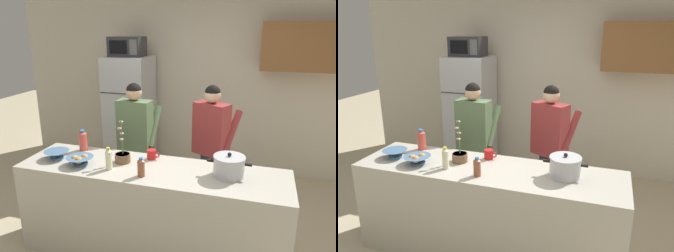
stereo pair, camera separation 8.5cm
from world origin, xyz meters
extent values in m
plane|color=#C6B793|center=(0.00, 0.00, 0.00)|extent=(14.00, 14.00, 0.00)
cube|color=beige|center=(0.00, 2.30, 1.30)|extent=(6.00, 0.12, 2.60)
cube|color=brown|center=(1.60, 2.07, 1.93)|extent=(1.47, 0.34, 0.64)
cube|color=#BCB7A8|center=(0.00, 0.00, 0.46)|extent=(2.53, 0.68, 0.92)
cube|color=#B7BABF|center=(-1.00, 1.85, 0.88)|extent=(0.64, 0.64, 1.77)
cube|color=#333333|center=(-1.00, 1.53, 1.27)|extent=(0.63, 0.01, 0.01)
cylinder|color=#B2B2B7|center=(-0.82, 1.50, 0.80)|extent=(0.02, 0.02, 0.80)
cube|color=#2D2D30|center=(-1.00, 1.83, 1.91)|extent=(0.48, 0.36, 0.28)
cube|color=black|center=(-1.06, 1.65, 1.91)|extent=(0.26, 0.01, 0.18)
cube|color=#59595B|center=(-0.83, 1.65, 1.91)|extent=(0.11, 0.01, 0.21)
cylinder|color=#33384C|center=(-0.41, 0.78, 0.38)|extent=(0.11, 0.11, 0.76)
cylinder|color=#33384C|center=(-0.55, 0.79, 0.38)|extent=(0.11, 0.11, 0.76)
cube|color=#59724C|center=(-0.48, 0.79, 1.07)|extent=(0.41, 0.22, 0.60)
sphere|color=#D8A884|center=(-0.48, 0.79, 1.46)|extent=(0.18, 0.18, 0.18)
sphere|color=black|center=(-0.48, 0.79, 1.48)|extent=(0.18, 0.18, 0.18)
cylinder|color=#59724C|center=(-0.27, 0.89, 1.05)|extent=(0.10, 0.36, 0.47)
cylinder|color=#59724C|center=(-0.67, 0.92, 1.05)|extent=(0.10, 0.36, 0.47)
cylinder|color=#33384C|center=(0.47, 0.87, 0.38)|extent=(0.11, 0.11, 0.76)
cylinder|color=#33384C|center=(0.35, 0.93, 0.38)|extent=(0.11, 0.11, 0.76)
cube|color=#993333|center=(0.41, 0.90, 1.07)|extent=(0.45, 0.35, 0.61)
sphere|color=beige|center=(0.41, 0.90, 1.46)|extent=(0.18, 0.18, 0.18)
sphere|color=black|center=(0.41, 0.90, 1.48)|extent=(0.18, 0.18, 0.18)
cylinder|color=#993333|center=(0.64, 0.93, 1.05)|extent=(0.22, 0.36, 0.47)
cylinder|color=#993333|center=(0.28, 1.09, 1.05)|extent=(0.22, 0.36, 0.47)
cylinder|color=silver|center=(0.71, 0.05, 1.00)|extent=(0.27, 0.27, 0.17)
cylinder|color=silver|center=(0.71, 0.05, 1.10)|extent=(0.28, 0.28, 0.02)
sphere|color=black|center=(0.71, 0.05, 1.12)|extent=(0.04, 0.04, 0.04)
cube|color=black|center=(0.54, 0.05, 1.05)|extent=(0.06, 0.02, 0.02)
cube|color=black|center=(0.87, 0.05, 1.05)|extent=(0.06, 0.02, 0.02)
cylinder|color=red|center=(-0.07, 0.21, 0.97)|extent=(0.09, 0.09, 0.10)
torus|color=red|center=(-0.01, 0.21, 0.97)|extent=(0.06, 0.01, 0.06)
cylinder|color=#4C7299|center=(-0.67, -0.12, 0.93)|extent=(0.14, 0.14, 0.02)
cone|color=#4C7299|center=(-0.67, -0.12, 0.97)|extent=(0.26, 0.26, 0.06)
sphere|color=tan|center=(-0.71, -0.14, 0.98)|extent=(0.07, 0.07, 0.07)
sphere|color=tan|center=(-0.64, -0.08, 0.98)|extent=(0.07, 0.07, 0.07)
sphere|color=tan|center=(-0.66, -0.16, 0.98)|extent=(0.07, 0.07, 0.07)
cylinder|color=#4C7299|center=(-0.98, -0.05, 0.93)|extent=(0.13, 0.13, 0.02)
cone|color=#4C7299|center=(-0.98, -0.05, 0.97)|extent=(0.24, 0.24, 0.06)
cylinder|color=beige|center=(-0.36, -0.13, 1.01)|extent=(0.06, 0.06, 0.17)
cone|color=beige|center=(-0.36, -0.13, 1.11)|extent=(0.06, 0.06, 0.03)
cylinder|color=gold|center=(-0.36, -0.13, 1.12)|extent=(0.03, 0.03, 0.02)
cylinder|color=#D84C3F|center=(-0.85, 0.23, 1.01)|extent=(0.09, 0.09, 0.18)
cone|color=#D84C3F|center=(-0.85, 0.23, 1.12)|extent=(0.09, 0.09, 0.03)
cylinder|color=#3372BF|center=(-0.85, 0.23, 1.13)|extent=(0.05, 0.05, 0.02)
cylinder|color=brown|center=(-0.03, -0.18, 0.99)|extent=(0.07, 0.07, 0.14)
cone|color=brown|center=(-0.03, -0.18, 1.08)|extent=(0.07, 0.07, 0.02)
cylinder|color=#3372BF|center=(-0.03, -0.18, 1.09)|extent=(0.04, 0.04, 0.02)
cylinder|color=brown|center=(-0.31, 0.06, 0.96)|extent=(0.15, 0.15, 0.09)
cylinder|color=#38281E|center=(-0.31, 0.06, 1.00)|extent=(0.14, 0.14, 0.01)
cylinder|color=#4C7238|center=(-0.31, 0.06, 1.17)|extent=(0.01, 0.02, 0.34)
ellipsoid|color=pink|center=(-0.31, 0.05, 1.16)|extent=(0.04, 0.03, 0.02)
ellipsoid|color=pink|center=(-0.31, 0.06, 1.21)|extent=(0.04, 0.03, 0.02)
ellipsoid|color=pink|center=(-0.32, 0.04, 1.27)|extent=(0.04, 0.03, 0.02)
ellipsoid|color=pink|center=(-0.32, 0.07, 1.33)|extent=(0.04, 0.03, 0.02)
camera|label=1|loc=(0.94, -2.58, 2.18)|focal=34.46mm
camera|label=2|loc=(1.02, -2.56, 2.18)|focal=34.46mm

